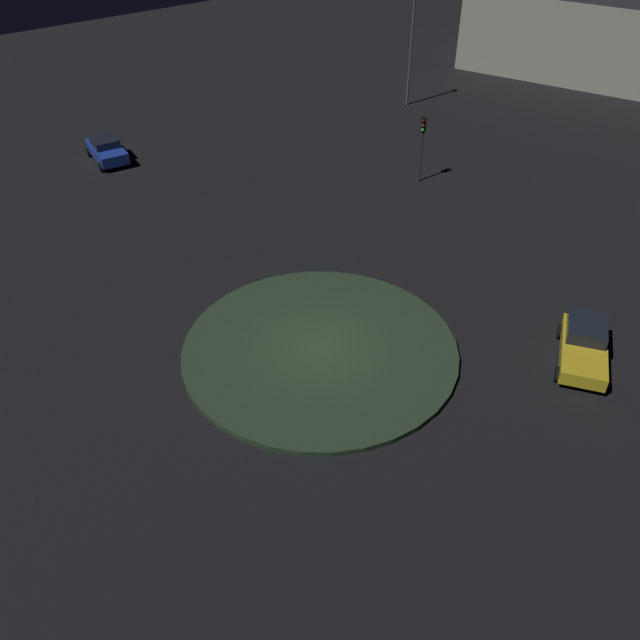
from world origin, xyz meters
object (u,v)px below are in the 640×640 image
Objects in this scene: car_yellow at (584,345)px; car_blue at (107,150)px; traffic_light_southeast at (422,137)px; streetlamp_southeast at (412,38)px.

car_yellow is 32.07m from car_blue.
car_yellow is at bearing 36.61° from traffic_light_southeast.
traffic_light_southeast is 13.69m from streetlamp_southeast.
traffic_light_southeast is (-14.85, -13.91, 2.15)m from car_blue.
car_blue is 20.46m from traffic_light_southeast.
car_blue is at bearing -78.27° from traffic_light_southeast.
streetlamp_southeast is at bearing -154.20° from car_yellow.
streetlamp_southeast reaches higher than car_blue.
traffic_light_southeast is at bearing -145.95° from car_yellow.
streetlamp_southeast reaches higher than traffic_light_southeast.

